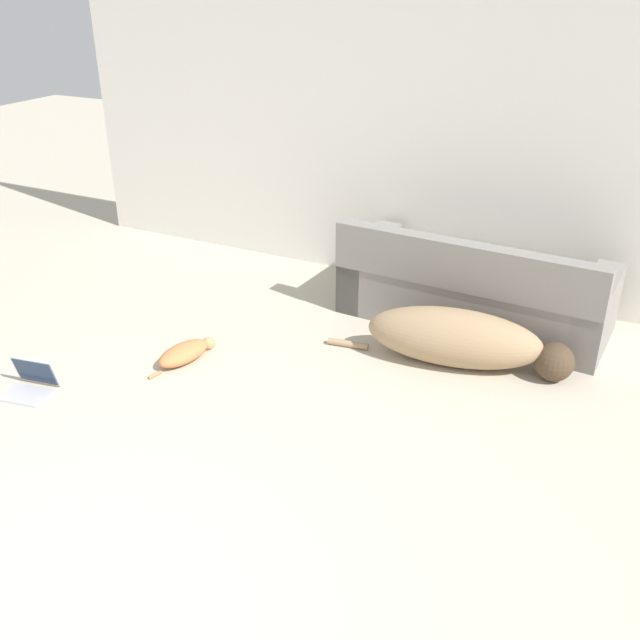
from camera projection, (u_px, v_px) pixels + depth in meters
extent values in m
plane|color=#BCB29E|center=(63.00, 630.00, 2.96)|extent=(20.00, 20.00, 0.00)
cube|color=silver|center=(416.00, 119.00, 5.63)|extent=(6.41, 0.06, 2.76)
cube|color=gray|center=(474.00, 297.00, 5.43)|extent=(2.02, 0.89, 0.40)
cube|color=gray|center=(463.00, 266.00, 5.01)|extent=(1.98, 0.25, 0.35)
cube|color=gray|center=(596.00, 315.00, 5.00)|extent=(0.24, 0.79, 0.54)
cube|color=gray|center=(369.00, 267.00, 5.79)|extent=(0.24, 0.79, 0.54)
ellipsoid|color=#A38460|center=(453.00, 337.00, 4.84)|extent=(1.24, 0.57, 0.40)
sphere|color=#493726|center=(554.00, 362.00, 4.69)|extent=(0.30, 0.30, 0.26)
cylinder|color=#A38460|center=(348.00, 344.00, 5.13)|extent=(0.30, 0.09, 0.05)
ellipsoid|color=#BC7A47|center=(183.00, 353.00, 4.92)|extent=(0.28, 0.45, 0.13)
sphere|color=tan|center=(208.00, 343.00, 5.09)|extent=(0.11, 0.11, 0.09)
cylinder|color=#BC7A47|center=(155.00, 375.00, 4.77)|extent=(0.05, 0.11, 0.02)
cube|color=#B7B7BC|center=(26.00, 395.00, 4.55)|extent=(0.33, 0.25, 0.02)
cube|color=#B7B7BC|center=(36.00, 371.00, 4.61)|extent=(0.31, 0.12, 0.20)
cube|color=#23334C|center=(35.00, 372.00, 4.61)|extent=(0.28, 0.10, 0.18)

